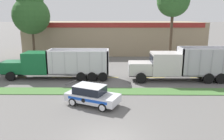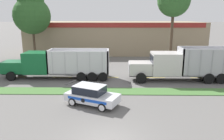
% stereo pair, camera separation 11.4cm
% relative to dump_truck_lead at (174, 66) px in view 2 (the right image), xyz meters
% --- Properties ---
extents(grass_verge, '(120.00, 1.96, 0.06)m').
position_rel_dump_truck_lead_xyz_m(grass_verge, '(-7.03, -3.94, -1.63)').
color(grass_verge, '#477538').
rests_on(grass_verge, ground_plane).
extents(centre_line_2, '(2.40, 0.14, 0.01)m').
position_rel_dump_truck_lead_xyz_m(centre_line_2, '(-18.13, 1.04, -1.65)').
color(centre_line_2, yellow).
rests_on(centre_line_2, ground_plane).
extents(centre_line_3, '(2.40, 0.14, 0.01)m').
position_rel_dump_truck_lead_xyz_m(centre_line_3, '(-12.73, 1.04, -1.65)').
color(centre_line_3, yellow).
rests_on(centre_line_3, ground_plane).
extents(centre_line_4, '(2.40, 0.14, 0.01)m').
position_rel_dump_truck_lead_xyz_m(centre_line_4, '(-7.33, 1.04, -1.65)').
color(centre_line_4, yellow).
rests_on(centre_line_4, ground_plane).
extents(centre_line_5, '(2.40, 0.14, 0.01)m').
position_rel_dump_truck_lead_xyz_m(centre_line_5, '(-1.93, 1.04, -1.65)').
color(centre_line_5, yellow).
rests_on(centre_line_5, ground_plane).
extents(centre_line_6, '(2.40, 0.14, 0.01)m').
position_rel_dump_truck_lead_xyz_m(centre_line_6, '(3.47, 1.04, -1.65)').
color(centre_line_6, yellow).
rests_on(centre_line_6, ground_plane).
extents(dump_truck_lead, '(11.60, 2.83, 3.67)m').
position_rel_dump_truck_lead_xyz_m(dump_truck_lead, '(0.00, 0.00, 0.00)').
color(dump_truck_lead, black).
rests_on(dump_truck_lead, ground_plane).
extents(dump_truck_trail, '(12.12, 2.68, 3.38)m').
position_rel_dump_truck_lead_xyz_m(dump_truck_trail, '(-14.20, 0.65, -0.10)').
color(dump_truck_trail, black).
rests_on(dump_truck_trail, ground_plane).
extents(rally_car, '(4.62, 3.38, 1.64)m').
position_rel_dump_truck_lead_xyz_m(rally_car, '(-8.40, -7.12, -0.82)').
color(rally_car, silver).
rests_on(rally_car, ground_plane).
extents(store_building_backdrop, '(32.81, 12.10, 5.94)m').
position_rel_dump_truck_lead_xyz_m(store_building_backdrop, '(-6.62, 20.76, 1.32)').
color(store_building_backdrop, '#9E896B').
rests_on(store_building_backdrop, ground_plane).
extents(tree_behind_centre, '(5.81, 5.81, 11.41)m').
position_rel_dump_truck_lead_xyz_m(tree_behind_centre, '(-19.74, 11.81, 5.98)').
color(tree_behind_centre, '#473828').
rests_on(tree_behind_centre, ground_plane).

